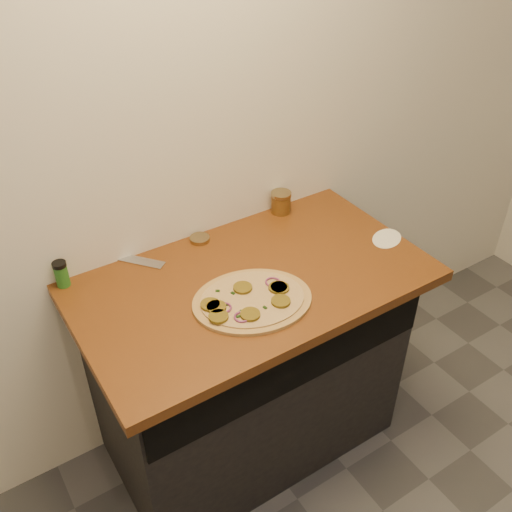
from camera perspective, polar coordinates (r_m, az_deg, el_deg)
cabinet at (r=2.27m, az=-0.77°, el=-11.01°), size 1.10×0.60×0.86m
countertop at (r=1.94m, az=-0.40°, el=-2.52°), size 1.20×0.70×0.04m
pizza at (r=1.82m, az=-0.44°, el=-4.43°), size 0.47×0.47×0.03m
chefs_knife at (r=2.08m, az=-14.00°, el=0.10°), size 0.23×0.27×0.02m
mason_jar_lid at (r=2.11m, az=-5.65°, el=1.71°), size 0.10×0.10×0.02m
salsa_jar at (r=2.25m, az=2.51°, el=5.40°), size 0.08×0.08×0.09m
spice_shaker at (r=1.97m, az=-18.88°, el=-1.70°), size 0.05×0.05×0.09m
flour_spill at (r=2.17m, az=12.95°, el=1.72°), size 0.19×0.19×0.00m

